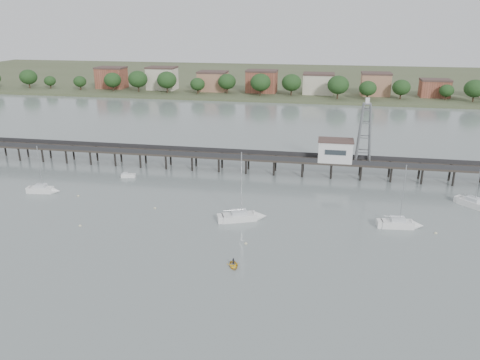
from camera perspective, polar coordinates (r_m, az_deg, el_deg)
The scene contains 13 objects.
ground_plane at distance 66.94m, azimuth -11.06°, elevation -14.86°, with size 500.00×500.00×0.00m, color slate.
pier at distance 118.09m, azimuth -0.76°, elevation 2.89°, with size 150.00×5.00×5.50m.
pier_building at distance 115.26m, azimuth 11.54°, elevation 3.57°, with size 8.40×5.40×5.30m.
lattice_tower at distance 114.52m, azimuth 14.95°, elevation 5.50°, with size 3.20×3.20×15.50m.
sailboat_d at distance 92.51m, azimuth 19.33°, elevation -5.12°, with size 7.93×3.03×12.84m.
sailboat_c at distance 90.59m, azimuth 0.80°, elevation -4.48°, with size 9.11×5.56×14.45m.
sailboat_b at distance 112.79m, azimuth -22.60°, elevation -1.13°, with size 6.93×2.78×11.29m.
sailboat_e at distance 107.47m, azimuth 27.02°, elevation -2.77°, with size 7.01×7.08×12.80m.
white_tender at distance 117.50m, azimuth -13.50°, elevation 0.53°, with size 3.61×2.05×1.32m.
yellow_dinghy at distance 74.81m, azimuth -0.81°, elevation -10.50°, with size 1.97×0.57×2.76m, color yellow.
dinghy_occupant at distance 74.81m, azimuth -0.81°, elevation -10.50°, with size 0.46×1.26×0.30m, color black.
mooring_buoys at distance 91.05m, azimuth -5.87°, elevation -4.84°, with size 73.74×16.32×0.39m.
far_shore at distance 293.73m, azimuth 6.24°, elevation 12.14°, with size 500.00×170.00×10.40m.
Camera 1 is at (22.00, -51.10, 37.23)m, focal length 35.00 mm.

